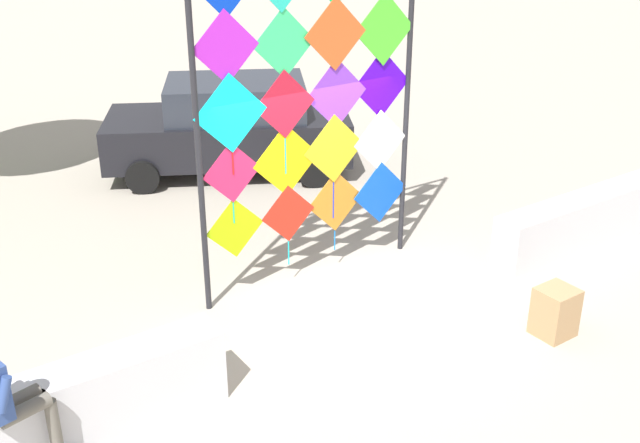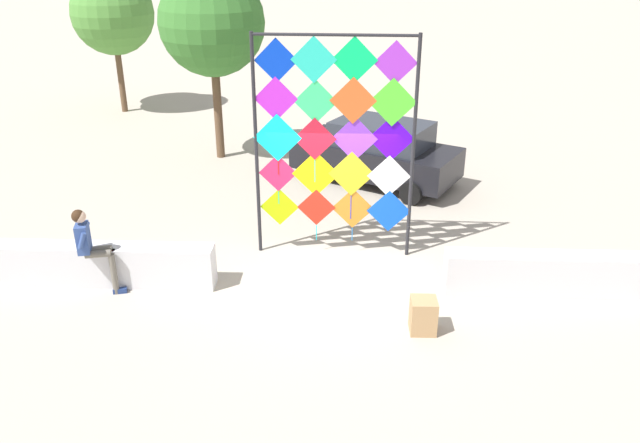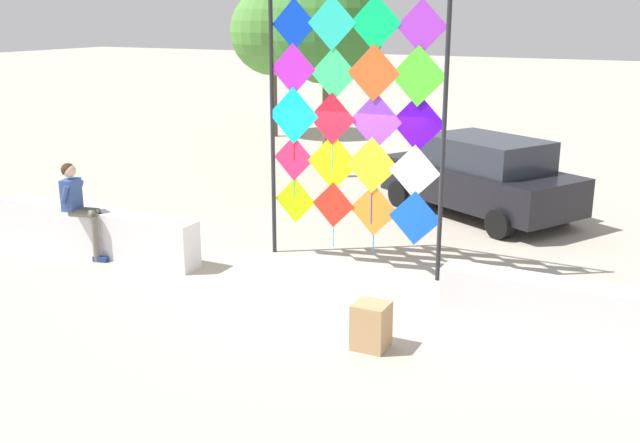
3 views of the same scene
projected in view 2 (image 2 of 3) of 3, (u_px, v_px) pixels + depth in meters
name	position (u px, v px, depth m)	size (l,w,h in m)	color
ground	(329.00, 281.00, 11.80)	(120.00, 120.00, 0.00)	#ADA393
plaza_ledge_left	(104.00, 265.00, 11.57)	(4.07, 0.45, 0.78)	silver
plaza_ledge_right	(560.00, 274.00, 11.24)	(4.07, 0.45, 0.78)	silver
kite_display_rack	(335.00, 136.00, 11.85)	(3.05, 0.13, 4.33)	#232328
seated_vendor	(92.00, 244.00, 11.04)	(0.76, 0.55, 1.63)	#666056
parked_car	(377.00, 152.00, 16.15)	(4.49, 3.55, 1.61)	black
cardboard_box_large	(423.00, 315.00, 10.22)	(0.42, 0.40, 0.59)	tan
tree_palm_like	(109.00, 13.00, 21.71)	(3.05, 3.05, 4.79)	brown
tree_far_right	(215.00, 25.00, 16.74)	(2.83, 2.83, 5.15)	brown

